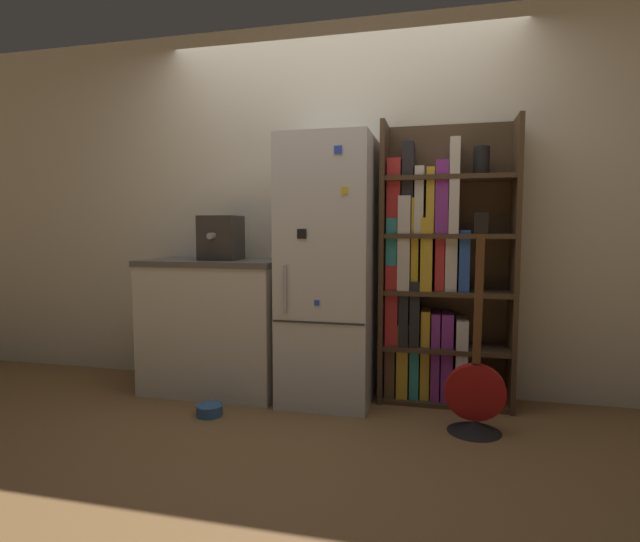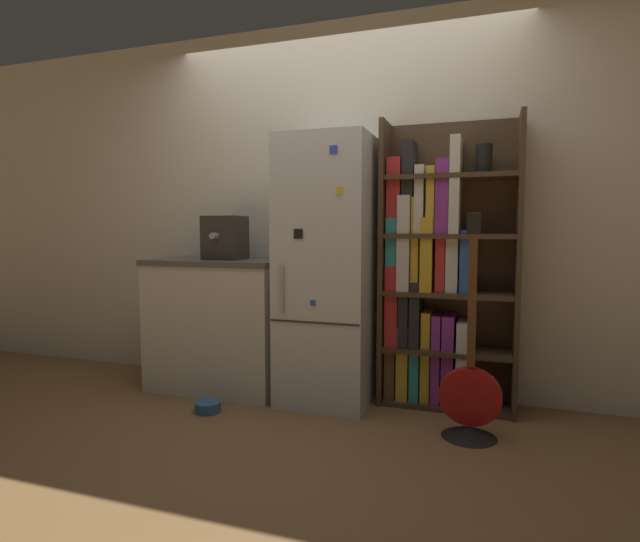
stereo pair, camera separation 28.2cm
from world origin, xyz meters
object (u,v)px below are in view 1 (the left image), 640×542
guitar (475,402)px  pet_bowl (209,409)px  refrigerator (328,271)px  bookshelf (433,274)px  espresso_machine (221,238)px

guitar → pet_bowl: guitar is taller
refrigerator → bookshelf: (0.67, 0.15, -0.02)m
refrigerator → pet_bowl: size_ratio=10.55×
guitar → pet_bowl: size_ratio=7.46×
bookshelf → pet_bowl: bearing=-154.9°
refrigerator → espresso_machine: 0.79m
espresso_machine → pet_bowl: bearing=-75.7°
bookshelf → espresso_machine: 1.47m
refrigerator → espresso_machine: bearing=-179.1°
refrigerator → bookshelf: bearing=12.8°
refrigerator → pet_bowl: bearing=-144.3°
bookshelf → pet_bowl: bookshelf is taller
espresso_machine → guitar: bearing=-11.0°
bookshelf → guitar: 0.88m
espresso_machine → guitar: (1.69, -0.33, -0.91)m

